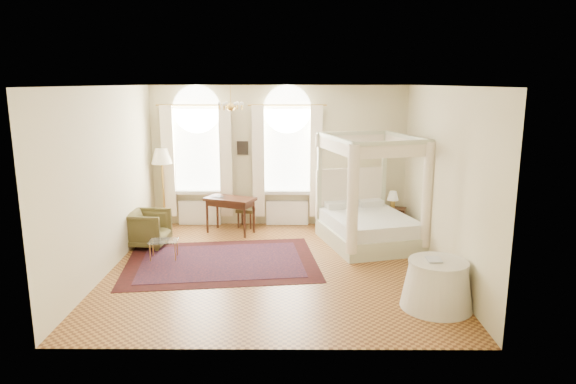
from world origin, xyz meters
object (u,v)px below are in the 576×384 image
at_px(canopy_bed, 369,220).
at_px(nightstand, 396,220).
at_px(side_table, 437,284).
at_px(writing_desk, 230,203).
at_px(armchair, 147,229).
at_px(floor_lamp, 162,160).
at_px(coffee_table, 164,242).
at_px(stool, 246,211).

height_order(canopy_bed, nightstand, canopy_bed).
relative_size(nightstand, side_table, 0.52).
distance_m(writing_desk, side_table, 5.33).
height_order(armchair, floor_lamp, floor_lamp).
xyz_separation_m(nightstand, writing_desk, (-3.78, -0.10, 0.42)).
relative_size(writing_desk, armchair, 1.47).
distance_m(nightstand, armchair, 5.51).
xyz_separation_m(armchair, side_table, (5.21, -2.94, -0.02)).
distance_m(canopy_bed, coffee_table, 4.21).
xyz_separation_m(nightstand, coffee_table, (-4.87, -1.88, 0.06)).
height_order(writing_desk, side_table, writing_desk).
bearing_deg(nightstand, stool, 173.78).
distance_m(coffee_table, side_table, 5.15).
xyz_separation_m(coffee_table, floor_lamp, (-0.53, 2.26, 1.26)).
relative_size(stool, side_table, 0.44).
bearing_deg(coffee_table, side_table, -24.66).
distance_m(armchair, side_table, 5.98).
bearing_deg(writing_desk, coffee_table, -121.45).
height_order(nightstand, side_table, side_table).
height_order(nightstand, floor_lamp, floor_lamp).
relative_size(writing_desk, stool, 2.59).
bearing_deg(floor_lamp, writing_desk, -16.47).
bearing_deg(stool, canopy_bed, -26.07).
xyz_separation_m(armchair, coffee_table, (0.53, -0.80, -0.05)).
relative_size(nightstand, coffee_table, 0.97).
height_order(canopy_bed, floor_lamp, canopy_bed).
bearing_deg(writing_desk, nightstand, 1.52).
height_order(writing_desk, armchair, writing_desk).
bearing_deg(coffee_table, floor_lamp, 103.16).
distance_m(nightstand, side_table, 4.03).
relative_size(armchair, side_table, 0.77).
relative_size(writing_desk, floor_lamp, 0.66).
relative_size(canopy_bed, stool, 5.25).
xyz_separation_m(nightstand, armchair, (-5.40, -1.09, 0.10)).
distance_m(nightstand, stool, 3.49).
bearing_deg(writing_desk, side_table, -47.60).
bearing_deg(stool, coffee_table, -121.86).
xyz_separation_m(canopy_bed, coffee_table, (-4.10, -0.94, -0.19)).
xyz_separation_m(canopy_bed, writing_desk, (-3.01, 0.84, 0.18)).
relative_size(canopy_bed, armchair, 2.98).
relative_size(canopy_bed, coffee_table, 4.30).
xyz_separation_m(stool, side_table, (3.27, -4.41, -0.02)).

